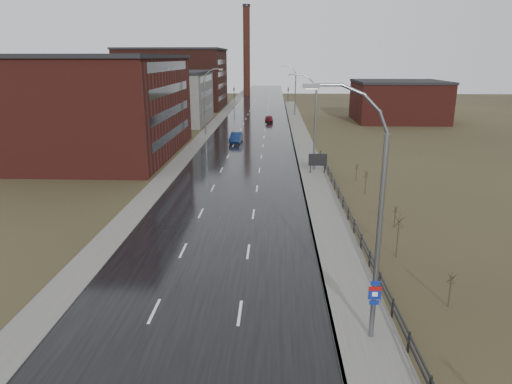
# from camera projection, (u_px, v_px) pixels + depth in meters

# --- Properties ---
(ground) EXTENTS (320.00, 320.00, 0.00)m
(ground) POSITION_uv_depth(u_px,v_px,m) (182.00, 361.00, 20.50)
(ground) COLOR #2D2819
(ground) RESTS_ON ground
(road) EXTENTS (14.00, 300.00, 0.06)m
(road) POSITION_uv_depth(u_px,v_px,m) (251.00, 137.00, 78.00)
(road) COLOR black
(road) RESTS_ON ground
(sidewalk_right) EXTENTS (3.20, 180.00, 0.18)m
(sidewalk_right) POSITION_uv_depth(u_px,v_px,m) (313.00, 173.00, 53.69)
(sidewalk_right) COLOR #595651
(sidewalk_right) RESTS_ON ground
(curb_right) EXTENTS (0.16, 180.00, 0.18)m
(curb_right) POSITION_uv_depth(u_px,v_px,m) (300.00, 172.00, 53.75)
(curb_right) COLOR slate
(curb_right) RESTS_ON ground
(sidewalk_left) EXTENTS (2.40, 260.00, 0.12)m
(sidewalk_left) POSITION_uv_depth(u_px,v_px,m) (203.00, 137.00, 78.30)
(sidewalk_left) COLOR #595651
(sidewalk_left) RESTS_ON ground
(warehouse_near) EXTENTS (22.44, 28.56, 13.50)m
(warehouse_near) POSITION_uv_depth(u_px,v_px,m) (92.00, 106.00, 62.52)
(warehouse_near) COLOR #471914
(warehouse_near) RESTS_ON ground
(warehouse_mid) EXTENTS (16.32, 20.40, 10.50)m
(warehouse_mid) POSITION_uv_depth(u_px,v_px,m) (168.00, 97.00, 94.45)
(warehouse_mid) COLOR slate
(warehouse_mid) RESTS_ON ground
(warehouse_far) EXTENTS (26.52, 24.48, 15.50)m
(warehouse_far) POSITION_uv_depth(u_px,v_px,m) (174.00, 78.00, 122.69)
(warehouse_far) COLOR #331611
(warehouse_far) RESTS_ON ground
(building_right) EXTENTS (18.36, 16.32, 8.50)m
(building_right) POSITION_uv_depth(u_px,v_px,m) (398.00, 101.00, 96.72)
(building_right) COLOR #471914
(building_right) RESTS_ON ground
(smokestack) EXTENTS (2.70, 2.70, 30.70)m
(smokestack) POSITION_uv_depth(u_px,v_px,m) (247.00, 51.00, 160.10)
(smokestack) COLOR #331611
(smokestack) RESTS_ON ground
(streetlight_main) EXTENTS (3.91, 0.29, 12.11)m
(streetlight_main) POSITION_uv_depth(u_px,v_px,m) (373.00, 221.00, 20.38)
(streetlight_main) COLOR slate
(streetlight_main) RESTS_ON ground
(streetlight_right_mid) EXTENTS (3.36, 0.28, 11.35)m
(streetlight_right_mid) POSITION_uv_depth(u_px,v_px,m) (313.00, 123.00, 53.02)
(streetlight_right_mid) COLOR slate
(streetlight_right_mid) RESTS_ON ground
(streetlight_left) EXTENTS (3.36, 0.28, 11.35)m
(streetlight_left) POSITION_uv_depth(u_px,v_px,m) (207.00, 101.00, 78.56)
(streetlight_left) COLOR slate
(streetlight_left) RESTS_ON ground
(streetlight_right_far) EXTENTS (3.36, 0.28, 11.35)m
(streetlight_right_far) POSITION_uv_depth(u_px,v_px,m) (294.00, 91.00, 104.77)
(streetlight_right_far) COLOR slate
(streetlight_right_far) RESTS_ON ground
(guardrail) EXTENTS (0.10, 53.05, 1.10)m
(guardrail) POSITION_uv_depth(u_px,v_px,m) (350.00, 214.00, 37.46)
(guardrail) COLOR black
(guardrail) RESTS_ON ground
(shrub_b) EXTENTS (0.47, 0.50, 1.97)m
(shrub_b) POSITION_uv_depth(u_px,v_px,m) (450.00, 289.00, 24.68)
(shrub_b) COLOR #382D23
(shrub_b) RESTS_ON ground
(shrub_c) EXTENTS (0.69, 0.73, 2.95)m
(shrub_c) POSITION_uv_depth(u_px,v_px,m) (398.00, 235.00, 30.78)
(shrub_c) COLOR #382D23
(shrub_c) RESTS_ON ground
(shrub_d) EXTENTS (0.45, 0.47, 1.86)m
(shrub_d) POSITION_uv_depth(u_px,v_px,m) (395.00, 216.00, 36.25)
(shrub_d) COLOR #382D23
(shrub_d) RESTS_ON ground
(shrub_e) EXTENTS (0.57, 0.60, 2.41)m
(shrub_e) POSITION_uv_depth(u_px,v_px,m) (366.00, 181.00, 45.27)
(shrub_e) COLOR #382D23
(shrub_e) RESTS_ON ground
(shrub_f) EXTENTS (0.47, 0.49, 1.95)m
(shrub_f) POSITION_uv_depth(u_px,v_px,m) (356.00, 172.00, 50.10)
(shrub_f) COLOR #382D23
(shrub_f) RESTS_ON ground
(billboard) EXTENTS (2.14, 0.17, 2.45)m
(billboard) POSITION_uv_depth(u_px,v_px,m) (318.00, 160.00, 52.75)
(billboard) COLOR black
(billboard) RESTS_ON ground
(traffic_light_left) EXTENTS (0.58, 2.73, 5.30)m
(traffic_light_left) POSITION_uv_depth(u_px,v_px,m) (234.00, 88.00, 134.51)
(traffic_light_left) COLOR black
(traffic_light_left) RESTS_ON ground
(traffic_light_right) EXTENTS (0.58, 2.73, 5.30)m
(traffic_light_right) POSITION_uv_depth(u_px,v_px,m) (288.00, 88.00, 133.89)
(traffic_light_right) COLOR black
(traffic_light_right) RESTS_ON ground
(car_near) EXTENTS (2.03, 4.85, 1.56)m
(car_near) POSITION_uv_depth(u_px,v_px,m) (236.00, 138.00, 72.88)
(car_near) COLOR #0D1E44
(car_near) RESTS_ON ground
(car_far) EXTENTS (1.82, 4.19, 1.41)m
(car_far) POSITION_uv_depth(u_px,v_px,m) (269.00, 119.00, 96.33)
(car_far) COLOR #4F0D13
(car_far) RESTS_ON ground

